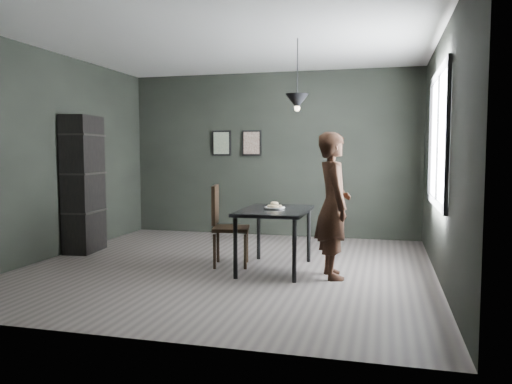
% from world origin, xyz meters
% --- Properties ---
extents(ground, '(5.00, 5.00, 0.00)m').
position_xyz_m(ground, '(0.00, 0.00, 0.00)').
color(ground, '#3D3734').
rests_on(ground, ground).
extents(back_wall, '(5.00, 0.10, 2.80)m').
position_xyz_m(back_wall, '(0.00, 2.50, 1.40)').
color(back_wall, black).
rests_on(back_wall, ground).
extents(ceiling, '(5.00, 5.00, 0.02)m').
position_xyz_m(ceiling, '(0.00, 0.00, 2.80)').
color(ceiling, silver).
rests_on(ceiling, ground).
extents(window_assembly, '(0.04, 1.96, 1.56)m').
position_xyz_m(window_assembly, '(2.47, 0.20, 1.60)').
color(window_assembly, white).
rests_on(window_assembly, ground).
extents(cafe_table, '(0.80, 1.20, 0.75)m').
position_xyz_m(cafe_table, '(0.60, 0.00, 0.67)').
color(cafe_table, black).
rests_on(cafe_table, ground).
extents(white_plate, '(0.23, 0.23, 0.01)m').
position_xyz_m(white_plate, '(0.59, 0.04, 0.76)').
color(white_plate, white).
rests_on(white_plate, cafe_table).
extents(donut_pile, '(0.18, 0.18, 0.08)m').
position_xyz_m(donut_pile, '(0.59, 0.04, 0.79)').
color(donut_pile, beige).
rests_on(donut_pile, white_plate).
extents(woman, '(0.58, 0.71, 1.67)m').
position_xyz_m(woman, '(1.32, -0.19, 0.84)').
color(woman, black).
rests_on(woman, ground).
extents(wood_chair, '(0.53, 0.53, 1.02)m').
position_xyz_m(wood_chair, '(-0.07, 0.06, 0.58)').
color(wood_chair, black).
rests_on(wood_chair, ground).
extents(shelf_unit, '(0.44, 0.69, 1.96)m').
position_xyz_m(shelf_unit, '(-2.32, 0.42, 0.98)').
color(shelf_unit, black).
rests_on(shelf_unit, ground).
extents(pendant_lamp, '(0.28, 0.28, 0.86)m').
position_xyz_m(pendant_lamp, '(0.85, 0.10, 2.05)').
color(pendant_lamp, black).
rests_on(pendant_lamp, ground).
extents(framed_print_left, '(0.34, 0.04, 0.44)m').
position_xyz_m(framed_print_left, '(-0.90, 2.47, 1.60)').
color(framed_print_left, black).
rests_on(framed_print_left, ground).
extents(framed_print_right, '(0.34, 0.04, 0.44)m').
position_xyz_m(framed_print_right, '(-0.35, 2.47, 1.60)').
color(framed_print_right, black).
rests_on(framed_print_right, ground).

